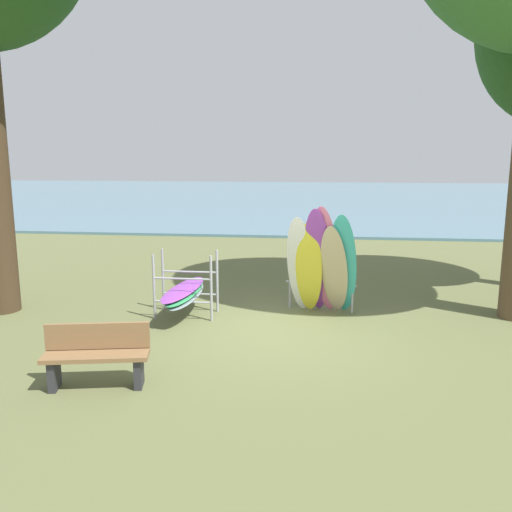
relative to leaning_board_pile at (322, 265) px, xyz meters
The scene contains 5 objects.
ground_plane 1.69m from the leaning_board_pile, 122.19° to the right, with size 80.00×80.00×0.00m, color #60663D.
lake_water 27.45m from the leaning_board_pile, 91.52° to the left, with size 80.00×36.00×0.10m, color slate.
leaning_board_pile is the anchor object (origin of this frame).
board_storage_rack 2.69m from the leaning_board_pile, behind, with size 1.15×2.13×1.25m.
park_bench 4.75m from the leaning_board_pile, 129.61° to the right, with size 1.45×0.67×0.85m.
Camera 1 is at (0.66, -9.05, 3.13)m, focal length 37.77 mm.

